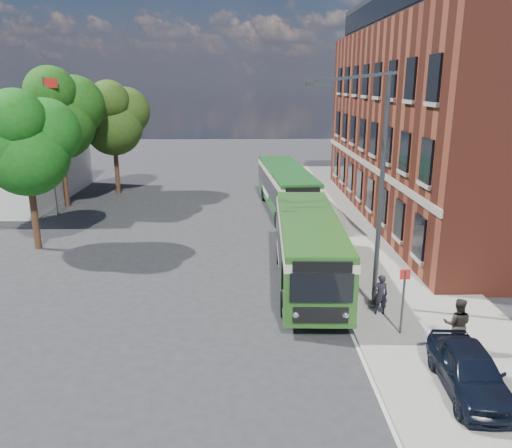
{
  "coord_description": "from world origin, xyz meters",
  "views": [
    {
      "loc": [
        0.19,
        -19.87,
        8.61
      ],
      "look_at": [
        0.69,
        2.71,
        2.2
      ],
      "focal_mm": 35.0,
      "sensor_mm": 36.0,
      "label": 1
    }
  ],
  "objects_px": {
    "bus_front": "(308,243)",
    "bus_rear": "(286,185)",
    "parked_car": "(470,370)",
    "street_lamp": "(371,191)"
  },
  "relations": [
    {
      "from": "parked_car",
      "to": "bus_front",
      "type": "bearing_deg",
      "value": 116.38
    },
    {
      "from": "street_lamp",
      "to": "bus_rear",
      "type": "bearing_deg",
      "value": 96.6
    },
    {
      "from": "street_lamp",
      "to": "parked_car",
      "type": "relative_size",
      "value": 2.3
    },
    {
      "from": "bus_rear",
      "to": "parked_car",
      "type": "bearing_deg",
      "value": -80.81
    },
    {
      "from": "bus_rear",
      "to": "parked_car",
      "type": "xyz_separation_m",
      "value": [
        3.48,
        -21.52,
        -1.02
      ]
    },
    {
      "from": "bus_front",
      "to": "parked_car",
      "type": "bearing_deg",
      "value": -67.38
    },
    {
      "from": "bus_front",
      "to": "bus_rear",
      "type": "xyz_separation_m",
      "value": [
        0.05,
        13.03,
        0.0
      ]
    },
    {
      "from": "bus_front",
      "to": "parked_car",
      "type": "xyz_separation_m",
      "value": [
        3.53,
        -8.48,
        -1.02
      ]
    },
    {
      "from": "street_lamp",
      "to": "bus_front",
      "type": "height_order",
      "value": "street_lamp"
    },
    {
      "from": "bus_front",
      "to": "parked_car",
      "type": "distance_m",
      "value": 9.24
    }
  ]
}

